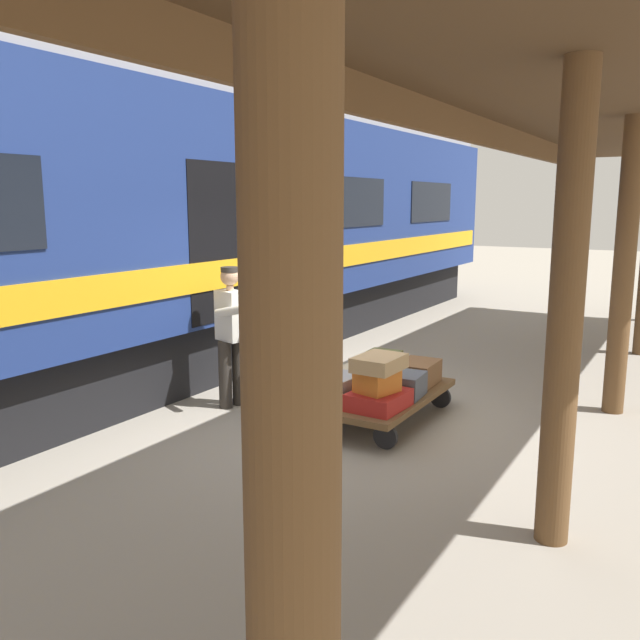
{
  "coord_description": "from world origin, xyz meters",
  "views": [
    {
      "loc": [
        -3.03,
        6.46,
        2.46
      ],
      "look_at": [
        0.65,
        0.24,
        1.15
      ],
      "focal_mm": 36.79,
      "sensor_mm": 36.0,
      "label": 1
    }
  ],
  "objects_px": {
    "suitcase_gray_aluminum": "(336,389)",
    "suitcase_olive_duffel": "(381,359)",
    "train_car": "(133,231)",
    "porter_by_door": "(232,332)",
    "suitcase_tan_vintage": "(379,363)",
    "luggage_cart": "(379,396)",
    "suitcase_slate_roller": "(400,384)",
    "suitcase_orange_carryall": "(377,381)",
    "suitcase_red_plastic": "(379,400)",
    "porter_in_overalls": "(315,337)",
    "suitcase_cream_canvas": "(359,378)",
    "suitcase_brown_leather": "(418,373)",
    "suitcase_yellow_case": "(379,372)"
  },
  "relations": [
    {
      "from": "suitcase_slate_roller",
      "to": "porter_by_door",
      "type": "xyz_separation_m",
      "value": [
        1.99,
        0.45,
        0.47
      ]
    },
    {
      "from": "suitcase_brown_leather",
      "to": "luggage_cart",
      "type": "bearing_deg",
      "value": 64.64
    },
    {
      "from": "suitcase_gray_aluminum",
      "to": "suitcase_cream_canvas",
      "type": "bearing_deg",
      "value": -90.0
    },
    {
      "from": "suitcase_olive_duffel",
      "to": "porter_in_overalls",
      "type": "relative_size",
      "value": 0.29
    },
    {
      "from": "suitcase_orange_carryall",
      "to": "suitcase_olive_duffel",
      "type": "distance_m",
      "value": 1.19
    },
    {
      "from": "suitcase_olive_duffel",
      "to": "porter_by_door",
      "type": "relative_size",
      "value": 0.29
    },
    {
      "from": "train_car",
      "to": "suitcase_red_plastic",
      "type": "xyz_separation_m",
      "value": [
        -3.97,
        0.47,
        -1.64
      ]
    },
    {
      "from": "luggage_cart",
      "to": "suitcase_gray_aluminum",
      "type": "height_order",
      "value": "suitcase_gray_aluminum"
    },
    {
      "from": "train_car",
      "to": "suitcase_tan_vintage",
      "type": "distance_m",
      "value": 4.2
    },
    {
      "from": "porter_by_door",
      "to": "suitcase_brown_leather",
      "type": "bearing_deg",
      "value": -153.47
    },
    {
      "from": "suitcase_slate_roller",
      "to": "suitcase_orange_carryall",
      "type": "height_order",
      "value": "suitcase_orange_carryall"
    },
    {
      "from": "porter_by_door",
      "to": "train_car",
      "type": "bearing_deg",
      "value": -11.09
    },
    {
      "from": "suitcase_brown_leather",
      "to": "suitcase_red_plastic",
      "type": "bearing_deg",
      "value": 90.0
    },
    {
      "from": "suitcase_cream_canvas",
      "to": "suitcase_red_plastic",
      "type": "bearing_deg",
      "value": 133.47
    },
    {
      "from": "suitcase_slate_roller",
      "to": "porter_by_door",
      "type": "bearing_deg",
      "value": 12.86
    },
    {
      "from": "suitcase_red_plastic",
      "to": "suitcase_orange_carryall",
      "type": "height_order",
      "value": "suitcase_orange_carryall"
    },
    {
      "from": "luggage_cart",
      "to": "suitcase_slate_roller",
      "type": "relative_size",
      "value": 3.84
    },
    {
      "from": "suitcase_yellow_case",
      "to": "suitcase_slate_roller",
      "type": "height_order",
      "value": "suitcase_slate_roller"
    },
    {
      "from": "suitcase_brown_leather",
      "to": "suitcase_gray_aluminum",
      "type": "relative_size",
      "value": 0.91
    },
    {
      "from": "train_car",
      "to": "porter_by_door",
      "type": "distance_m",
      "value": 2.32
    },
    {
      "from": "suitcase_gray_aluminum",
      "to": "suitcase_red_plastic",
      "type": "distance_m",
      "value": 0.51
    },
    {
      "from": "suitcase_cream_canvas",
      "to": "suitcase_tan_vintage",
      "type": "distance_m",
      "value": 0.85
    },
    {
      "from": "suitcase_yellow_case",
      "to": "porter_by_door",
      "type": "bearing_deg",
      "value": 33.89
    },
    {
      "from": "suitcase_red_plastic",
      "to": "luggage_cart",
      "type": "bearing_deg",
      "value": -64.64
    },
    {
      "from": "luggage_cart",
      "to": "suitcase_tan_vintage",
      "type": "distance_m",
      "value": 0.82
    },
    {
      "from": "suitcase_gray_aluminum",
      "to": "suitcase_cream_canvas",
      "type": "xyz_separation_m",
      "value": [
        0.0,
        -0.54,
        -0.01
      ]
    },
    {
      "from": "train_car",
      "to": "suitcase_orange_carryall",
      "type": "height_order",
      "value": "train_car"
    },
    {
      "from": "suitcase_gray_aluminum",
      "to": "suitcase_tan_vintage",
      "type": "relative_size",
      "value": 1.13
    },
    {
      "from": "suitcase_olive_duffel",
      "to": "luggage_cart",
      "type": "bearing_deg",
      "value": 113.01
    },
    {
      "from": "train_car",
      "to": "suitcase_gray_aluminum",
      "type": "height_order",
      "value": "train_car"
    },
    {
      "from": "train_car",
      "to": "suitcase_tan_vintage",
      "type": "relative_size",
      "value": 37.94
    },
    {
      "from": "suitcase_slate_roller",
      "to": "porter_by_door",
      "type": "relative_size",
      "value": 0.3
    },
    {
      "from": "suitcase_gray_aluminum",
      "to": "suitcase_olive_duffel",
      "type": "relative_size",
      "value": 1.27
    },
    {
      "from": "train_car",
      "to": "suitcase_orange_carryall",
      "type": "xyz_separation_m",
      "value": [
        -3.96,
        0.49,
        -1.44
      ]
    },
    {
      "from": "suitcase_brown_leather",
      "to": "suitcase_cream_canvas",
      "type": "distance_m",
      "value": 0.74
    },
    {
      "from": "luggage_cart",
      "to": "suitcase_orange_carryall",
      "type": "distance_m",
      "value": 0.7
    },
    {
      "from": "luggage_cart",
      "to": "porter_by_door",
      "type": "height_order",
      "value": "porter_by_door"
    },
    {
      "from": "suitcase_cream_canvas",
      "to": "suitcase_red_plastic",
      "type": "height_order",
      "value": "suitcase_cream_canvas"
    },
    {
      "from": "suitcase_gray_aluminum",
      "to": "luggage_cart",
      "type": "bearing_deg",
      "value": -115.36
    },
    {
      "from": "suitcase_brown_leather",
      "to": "suitcase_slate_roller",
      "type": "distance_m",
      "value": 0.54
    },
    {
      "from": "suitcase_orange_carryall",
      "to": "luggage_cart",
      "type": "bearing_deg",
      "value": -66.43
    },
    {
      "from": "suitcase_cream_canvas",
      "to": "suitcase_tan_vintage",
      "type": "relative_size",
      "value": 0.91
    },
    {
      "from": "suitcase_gray_aluminum",
      "to": "suitcase_red_plastic",
      "type": "height_order",
      "value": "suitcase_gray_aluminum"
    },
    {
      "from": "suitcase_orange_carryall",
      "to": "porter_in_overalls",
      "type": "relative_size",
      "value": 0.23
    },
    {
      "from": "suitcase_brown_leather",
      "to": "porter_in_overalls",
      "type": "bearing_deg",
      "value": 36.71
    },
    {
      "from": "suitcase_slate_roller",
      "to": "suitcase_yellow_case",
      "type": "bearing_deg",
      "value": -46.53
    },
    {
      "from": "train_car",
      "to": "suitcase_yellow_case",
      "type": "distance_m",
      "value": 3.89
    },
    {
      "from": "suitcase_red_plastic",
      "to": "suitcase_slate_roller",
      "type": "xyz_separation_m",
      "value": [
        0.0,
        -0.54,
        0.04
      ]
    },
    {
      "from": "porter_in_overalls",
      "to": "suitcase_tan_vintage",
      "type": "bearing_deg",
      "value": 159.66
    },
    {
      "from": "suitcase_tan_vintage",
      "to": "porter_in_overalls",
      "type": "bearing_deg",
      "value": -20.34
    }
  ]
}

